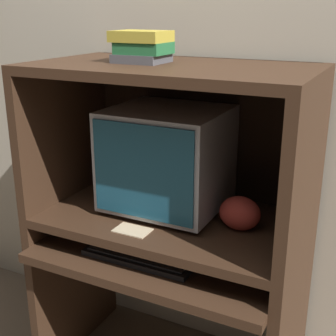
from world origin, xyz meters
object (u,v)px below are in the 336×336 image
at_px(crt_monitor, 167,158).
at_px(mouse, 213,271).
at_px(keyboard, 140,256).
at_px(snack_bag, 240,213).
at_px(book_stack, 142,47).

distance_m(crt_monitor, mouse, 0.48).
bearing_deg(keyboard, snack_bag, 28.48).
distance_m(crt_monitor, keyboard, 0.40).
height_order(crt_monitor, snack_bag, crt_monitor).
bearing_deg(snack_bag, crt_monitor, 170.19).
bearing_deg(book_stack, snack_bag, 0.68).
bearing_deg(crt_monitor, keyboard, -89.29).
distance_m(keyboard, book_stack, 0.78).
height_order(keyboard, book_stack, book_stack).
relative_size(keyboard, book_stack, 2.20).
height_order(crt_monitor, keyboard, crt_monitor).
relative_size(mouse, snack_bag, 0.38).
bearing_deg(keyboard, crt_monitor, 90.71).
bearing_deg(book_stack, mouse, -23.06).
bearing_deg(book_stack, keyboard, -66.75).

